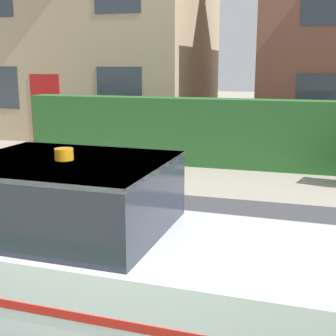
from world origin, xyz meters
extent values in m
cube|color=#424247|center=(0.00, 3.87, 0.01)|extent=(28.00, 6.17, 0.01)
cube|color=#2D662D|center=(-0.22, 9.70, 0.81)|extent=(10.09, 0.61, 1.61)
cylinder|color=black|center=(1.13, 3.03, 0.29)|extent=(0.56, 0.21, 0.56)
cylinder|color=black|center=(-1.55, 3.09, 0.29)|extent=(0.56, 0.21, 0.56)
cube|color=silver|center=(-0.22, 2.35, 0.57)|extent=(4.35, 1.72, 0.81)
cube|color=#232833|center=(-0.41, 2.35, 1.29)|extent=(1.80, 1.50, 0.62)
cube|color=silver|center=(-0.41, 2.35, 1.58)|extent=(1.80, 1.50, 0.04)
cube|color=red|center=(-0.24, 1.54, 0.63)|extent=(4.10, 0.10, 0.07)
cube|color=red|center=(-0.21, 3.17, 0.63)|extent=(4.10, 0.10, 0.07)
cylinder|color=orange|center=(-0.41, 2.35, 1.65)|extent=(0.16, 0.16, 0.10)
cube|color=tan|center=(-5.73, 14.73, 2.99)|extent=(7.41, 6.45, 5.99)
cube|color=red|center=(-6.14, 11.50, 1.05)|extent=(1.00, 0.02, 2.10)
cube|color=#333D47|center=(-3.69, 11.50, 1.68)|extent=(1.40, 0.02, 1.30)
cube|color=#333D47|center=(1.95, 11.64, 1.51)|extent=(1.40, 0.02, 1.30)
camera|label=1|loc=(1.61, -1.21, 2.43)|focal=50.00mm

